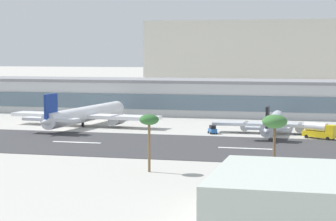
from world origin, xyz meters
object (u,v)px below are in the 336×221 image
Objects in this scene: palm_tree_1 at (275,123)px; airliner_navy_tail_gate_1 at (83,115)px; palm_tree_0 at (149,122)px; service_fuel_truck_2 at (320,131)px; distant_hotel_block at (300,58)px; service_baggage_tug_1 at (213,130)px; terminal_building at (206,97)px; airliner_black_tail_gate_2 at (272,124)px.

airliner_navy_tail_gate_1 is at bearing 133.42° from palm_tree_1.
palm_tree_0 is at bearing -177.10° from palm_tree_1.
palm_tree_1 reaches higher than palm_tree_0.
service_fuel_truck_2 is at bearing 83.01° from palm_tree_1.
service_fuel_truck_2 is 0.81× the size of palm_tree_1.
palm_tree_0 is (-14.48, -213.91, -8.97)m from distant_hotel_block.
airliner_navy_tail_gate_1 is 74.65m from palm_tree_0.
palm_tree_1 reaches higher than service_fuel_truck_2.
service_fuel_truck_2 is at bearing -85.07° from distant_hotel_block.
service_fuel_truck_2 is at bearing 55.69° from service_baggage_tug_1.
terminal_building is 4.41× the size of airliner_navy_tail_gate_1.
palm_tree_1 reaches higher than service_baggage_tug_1.
distant_hotel_block is 14.13× the size of palm_tree_0.
terminal_building is 110.95m from palm_tree_1.
airliner_navy_tail_gate_1 is 39.44m from service_baggage_tug_1.
service_baggage_tug_1 is at bearing -158.07° from service_fuel_truck_2.
airliner_navy_tail_gate_1 is at bearing -159.79° from service_fuel_truck_2.
airliner_navy_tail_gate_1 is 1.25× the size of airliner_black_tail_gate_2.
palm_tree_0 is (-28.34, -53.32, 6.95)m from service_fuel_truck_2.
airliner_navy_tail_gate_1 is 66.96m from service_fuel_truck_2.
service_baggage_tug_1 is 0.41× the size of service_fuel_truck_2.
airliner_black_tail_gate_2 is at bearing 95.64° from palm_tree_1.
palm_tree_0 is at bearing -144.22° from airliner_navy_tail_gate_1.
terminal_building is at bearing 166.15° from service_baggage_tug_1.
distant_hotel_block is 161.97m from service_fuel_truck_2.
distant_hotel_block is at bearing 86.13° from palm_tree_0.
airliner_navy_tail_gate_1 is 87.01m from palm_tree_1.
distant_hotel_block reaches higher than service_baggage_tug_1.
terminal_building reaches higher than palm_tree_0.
airliner_black_tail_gate_2 is 14.19m from service_fuel_truck_2.
airliner_black_tail_gate_2 is at bearing 76.22° from service_baggage_tug_1.
distant_hotel_block reaches higher than service_fuel_truck_2.
terminal_building is 61.55× the size of service_baggage_tug_1.
airliner_black_tail_gate_2 is 59.97m from palm_tree_1.
terminal_building is 110.26m from distant_hotel_block.
terminal_building reaches higher than airliner_navy_tail_gate_1.
terminal_building is 51.73m from service_baggage_tug_1.
service_baggage_tug_1 is at bearing -77.15° from terminal_building.
palm_tree_1 is (-6.40, -52.20, 7.24)m from service_fuel_truck_2.
terminal_building is at bearing 95.57° from palm_tree_0.
terminal_building is 50.99m from airliner_navy_tail_gate_1.
terminal_building is 21.34× the size of palm_tree_0.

